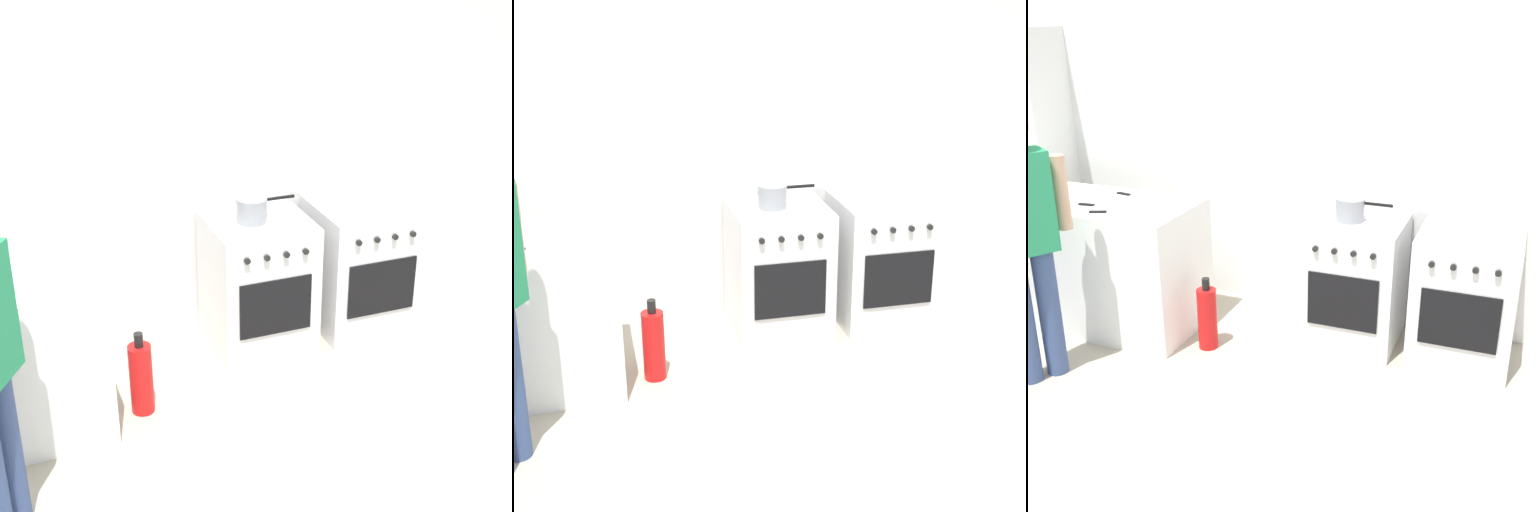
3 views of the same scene
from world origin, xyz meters
TOP-DOWN VIEW (x-y plane):
  - back_wall at (0.00, 1.95)m, footprint 6.00×0.10m
  - oven_left at (0.35, 1.58)m, footprint 0.61×0.62m
  - oven_right at (1.07, 1.58)m, footprint 0.62×0.62m
  - pot at (0.31, 1.56)m, footprint 0.37×0.19m
  - knife_chef at (-1.13, 1.02)m, footprint 0.30×0.15m
  - fire_extinguisher at (-0.52, 1.10)m, footprint 0.13×0.13m

SIDE VIEW (x-z plane):
  - fire_extinguisher at x=-0.52m, z-range -0.03..0.47m
  - oven_left at x=0.35m, z-range 0.00..0.85m
  - oven_right at x=1.07m, z-range 0.00..0.85m
  - knife_chef at x=-1.13m, z-range 0.90..0.91m
  - pot at x=0.31m, z-range 0.85..1.00m
  - back_wall at x=0.00m, z-range 0.00..2.60m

